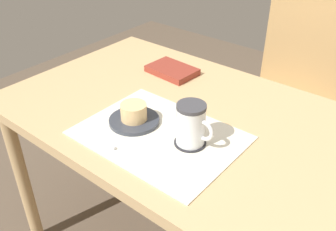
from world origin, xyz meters
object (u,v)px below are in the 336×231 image
Objects in this scene: wooden_chair at (289,94)px; coffee_mug at (191,124)px; small_book at (172,70)px; dining_table at (209,142)px; pastry at (134,112)px; pastry_plate at (134,120)px.

coffee_mug is at bearing 91.79° from wooden_chair.
wooden_chair is at bearing 92.43° from coffee_mug.
small_book is at bearing 59.31° from wooden_chair.
dining_table is at bearing -28.84° from small_book.
coffee_mug is 0.67× the size of small_book.
pastry is at bearing -141.06° from dining_table.
wooden_chair is 5.15× the size of small_book.
small_book reaches higher than pastry_plate.
wooden_chair is at bearing 79.03° from pastry.
wooden_chair is at bearing 79.03° from pastry_plate.
wooden_chair is 6.02× the size of pastry_plate.
wooden_chair is 0.89m from pastry.
small_book reaches higher than dining_table.
coffee_mug is at bearing 6.16° from pastry_plate.
pastry_plate is at bearing -141.06° from dining_table.
wooden_chair reaches higher than coffee_mug.
small_book is (-0.13, 0.34, -0.03)m from pastry.
small_book is at bearing 135.23° from coffee_mug.
dining_table is at bearing 38.94° from pastry.
coffee_mug is 0.46m from small_book.
pastry is (0.00, 0.00, 0.03)m from pastry_plate.
pastry_plate is 0.37m from small_book.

